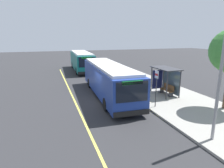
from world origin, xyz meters
TOP-DOWN VIEW (x-y plane):
  - ground_plane at (0.00, 0.00)m, footprint 120.00×120.00m
  - sidewalk_curb at (0.00, 6.00)m, footprint 44.00×6.40m
  - lane_stripe_center at (0.00, -2.20)m, footprint 36.00×0.14m
  - transit_bus_main at (-1.44, 1.01)m, footprint 11.62×3.02m
  - transit_bus_second at (-15.88, 1.10)m, footprint 10.40×2.95m
  - bus_shelter at (0.03, 6.06)m, footprint 2.90×1.60m
  - waiting_bench at (0.35, 6.10)m, footprint 1.60×0.48m
  - route_sign_post at (2.79, 3.41)m, footprint 0.44×0.08m
  - pedestrian_commuter at (0.19, 3.71)m, footprint 0.24×0.40m
  - utility_pole at (8.03, 3.71)m, footprint 0.16×0.16m

SIDE VIEW (x-z plane):
  - ground_plane at x=0.00m, z-range 0.00..0.00m
  - lane_stripe_center at x=0.00m, z-range 0.00..0.01m
  - sidewalk_curb at x=0.00m, z-range 0.00..0.15m
  - waiting_bench at x=0.35m, z-range 0.16..1.11m
  - pedestrian_commuter at x=0.19m, z-range 0.27..1.96m
  - transit_bus_second at x=-15.88m, z-range 0.14..3.09m
  - transit_bus_main at x=-1.44m, z-range 0.14..3.09m
  - bus_shelter at x=0.03m, z-range 0.68..3.16m
  - route_sign_post at x=2.79m, z-range 0.56..3.36m
  - utility_pole at x=8.03m, z-range 0.15..6.55m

